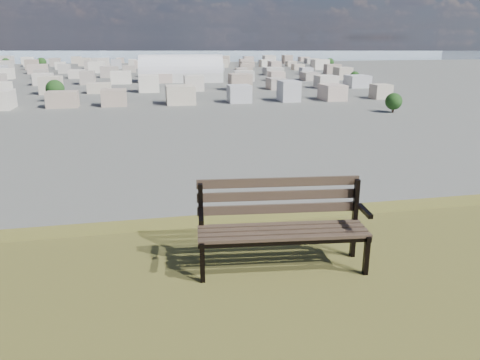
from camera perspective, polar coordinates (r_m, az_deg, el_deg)
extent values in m
cube|color=#463428|center=(4.31, 5.62, -7.08)|extent=(1.60, 0.25, 0.03)
cube|color=#463428|center=(4.40, 5.36, -6.52)|extent=(1.60, 0.25, 0.03)
cube|color=#463428|center=(4.50, 5.11, -5.98)|extent=(1.60, 0.25, 0.03)
cube|color=#463428|center=(4.60, 4.88, -5.47)|extent=(1.60, 0.25, 0.03)
cube|color=#463428|center=(4.61, 4.77, -3.50)|extent=(1.59, 0.21, 0.09)
cube|color=#463428|center=(4.59, 4.76, -1.89)|extent=(1.59, 0.21, 0.09)
cube|color=#463428|center=(4.57, 4.75, -0.27)|extent=(1.59, 0.21, 0.09)
cube|color=black|center=(4.30, -4.62, -9.96)|extent=(0.05, 0.06, 0.39)
cube|color=black|center=(4.56, -4.76, -5.39)|extent=(0.05, 0.06, 0.82)
cube|color=black|center=(4.39, -4.71, -6.94)|extent=(0.09, 0.45, 0.04)
cube|color=black|center=(4.27, -4.77, -4.45)|extent=(0.08, 0.32, 0.04)
cube|color=black|center=(4.57, 15.16, -8.84)|extent=(0.05, 0.06, 0.39)
cube|color=black|center=(4.82, 13.81, -4.61)|extent=(0.05, 0.06, 0.82)
cube|color=black|center=(4.66, 14.57, -6.03)|extent=(0.09, 0.45, 0.04)
cube|color=black|center=(4.54, 14.97, -3.66)|extent=(0.08, 0.32, 0.04)
cube|color=black|center=(4.32, 5.63, -7.62)|extent=(1.59, 0.21, 0.04)
cube|color=black|center=(4.62, 4.84, -5.89)|extent=(1.59, 0.21, 0.04)
cube|color=silver|center=(309.79, -7.14, 12.36)|extent=(54.44, 27.41, 5.83)
cylinder|color=white|center=(309.58, -7.16, 12.90)|extent=(54.44, 27.41, 22.14)
cube|color=#A6998E|center=(205.28, -21.33, 9.22)|extent=(11.00, 11.00, 7.00)
cube|color=#BEA697|center=(202.72, -14.56, 9.75)|extent=(11.00, 11.00, 7.00)
cube|color=#B1B1B6|center=(202.98, -7.68, 10.14)|extent=(11.00, 11.00, 7.00)
cube|color=#C2B49E|center=(206.05, -0.91, 10.39)|extent=(11.00, 11.00, 7.00)
cube|color=tan|center=(211.81, 5.59, 10.49)|extent=(11.00, 11.00, 7.00)
cube|color=beige|center=(220.06, 11.68, 10.47)|extent=(11.00, 11.00, 7.00)
cube|color=#B6AFA5|center=(230.52, 17.27, 10.34)|extent=(11.00, 11.00, 7.00)
cube|color=#B1B1B6|center=(256.33, -22.28, 10.45)|extent=(11.00, 11.00, 7.00)
cube|color=#C2B49E|center=(253.15, -16.85, 10.91)|extent=(11.00, 11.00, 7.00)
cube|color=tan|center=(252.22, -11.32, 11.28)|extent=(11.00, 11.00, 7.00)
cube|color=beige|center=(253.56, -5.79, 11.54)|extent=(11.00, 11.00, 7.00)
cube|color=#B6AFA5|center=(257.15, -0.35, 11.70)|extent=(11.00, 11.00, 7.00)
cube|color=silver|center=(262.89, 4.89, 11.76)|extent=(11.00, 11.00, 7.00)
cube|color=#A6998E|center=(270.64, 9.88, 11.72)|extent=(11.00, 11.00, 7.00)
cube|color=#BEA697|center=(280.24, 14.55, 11.61)|extent=(11.00, 11.00, 7.00)
cube|color=beige|center=(307.51, -22.91, 11.27)|extent=(11.00, 11.00, 7.00)
cube|color=#B6AFA5|center=(303.91, -18.39, 11.67)|extent=(11.00, 11.00, 7.00)
cube|color=silver|center=(302.18, -13.78, 12.02)|extent=(11.00, 11.00, 7.00)
cube|color=#A6998E|center=(302.35, -9.13, 12.28)|extent=(11.00, 11.00, 7.00)
cube|color=#BEA697|center=(304.43, -4.51, 12.47)|extent=(11.00, 11.00, 7.00)
cube|color=#B1B1B6|center=(308.36, 0.02, 12.58)|extent=(11.00, 11.00, 7.00)
cube|color=#C2B49E|center=(314.08, 4.42, 12.61)|extent=(11.00, 11.00, 7.00)
cube|color=tan|center=(321.49, 8.64, 12.57)|extent=(11.00, 11.00, 7.00)
cube|color=beige|center=(330.49, 12.64, 12.48)|extent=(11.00, 11.00, 7.00)
cube|color=#A6998E|center=(364.18, -27.13, 11.44)|extent=(11.00, 11.00, 7.00)
cube|color=#BEA697|center=(358.75, -23.37, 11.85)|extent=(11.00, 11.00, 7.00)
cube|color=#B1B1B6|center=(354.86, -19.50, 12.22)|extent=(11.00, 11.00, 7.00)
cube|color=#C2B49E|center=(352.57, -15.55, 12.53)|extent=(11.00, 11.00, 7.00)
cube|color=tan|center=(351.90, -11.56, 12.79)|extent=(11.00, 11.00, 7.00)
cube|color=beige|center=(352.86, -7.56, 12.99)|extent=(11.00, 11.00, 7.00)
cube|color=#B6AFA5|center=(355.45, -3.60, 13.13)|extent=(11.00, 11.00, 7.00)
cube|color=silver|center=(359.62, 0.29, 13.21)|extent=(11.00, 11.00, 7.00)
cube|color=#A6998E|center=(365.33, 4.08, 13.22)|extent=(11.00, 11.00, 7.00)
cube|color=#BEA697|center=(372.50, 7.73, 13.19)|extent=(11.00, 11.00, 7.00)
cube|color=#B1B1B6|center=(381.05, 11.23, 13.11)|extent=(11.00, 11.00, 7.00)
cube|color=beige|center=(415.49, -27.01, 11.92)|extent=(11.00, 11.00, 7.00)
cube|color=#B6AFA5|center=(410.04, -23.71, 12.29)|extent=(11.00, 11.00, 7.00)
cube|color=silver|center=(405.93, -20.33, 12.62)|extent=(11.00, 11.00, 7.00)
cube|color=#A6998E|center=(403.21, -16.88, 12.91)|extent=(11.00, 11.00, 7.00)
cube|color=#BEA697|center=(401.91, -13.38, 13.16)|extent=(11.00, 11.00, 7.00)
cube|color=#B1B1B6|center=(402.04, -9.88, 13.36)|extent=(11.00, 11.00, 7.00)
cube|color=#C2B49E|center=(403.60, -6.38, 13.52)|extent=(11.00, 11.00, 7.00)
cube|color=tan|center=(406.57, -2.91, 13.62)|extent=(11.00, 11.00, 7.00)
cube|color=beige|center=(410.93, 0.49, 13.68)|extent=(11.00, 11.00, 7.00)
cube|color=#B6AFA5|center=(416.63, 3.82, 13.69)|extent=(11.00, 11.00, 7.00)
cube|color=silver|center=(423.61, 7.04, 13.65)|extent=(11.00, 11.00, 7.00)
cube|color=#A6998E|center=(431.81, 10.15, 13.58)|extent=(11.00, 11.00, 7.00)
cube|color=#C2B49E|center=(466.83, -26.91, 12.30)|extent=(11.00, 11.00, 7.00)
cube|color=tan|center=(461.35, -23.98, 12.63)|extent=(11.00, 11.00, 7.00)
cube|color=beige|center=(457.08, -20.97, 12.93)|extent=(11.00, 11.00, 7.00)
cube|color=#B6AFA5|center=(454.03, -17.91, 13.20)|extent=(11.00, 11.00, 7.00)
cube|color=silver|center=(452.24, -14.81, 13.44)|extent=(11.00, 11.00, 7.00)
cube|color=#A6998E|center=(451.72, -11.69, 13.64)|extent=(11.00, 11.00, 7.00)
cube|color=#BEA697|center=(452.47, -8.56, 13.80)|extent=(11.00, 11.00, 7.00)
cube|color=#B1B1B6|center=(454.49, -5.45, 13.92)|extent=(11.00, 11.00, 7.00)
cube|color=#C2B49E|center=(457.77, -2.38, 14.00)|extent=(11.00, 11.00, 7.00)
cube|color=tan|center=(462.26, 0.65, 14.04)|extent=(11.00, 11.00, 7.00)
cube|color=beige|center=(467.95, 3.61, 14.05)|extent=(11.00, 11.00, 7.00)
cube|color=#B6AFA5|center=(474.78, 6.49, 14.02)|extent=(11.00, 11.00, 7.00)
cube|color=silver|center=(482.71, 9.29, 13.96)|extent=(11.00, 11.00, 7.00)
cube|color=#B1B1B6|center=(518.18, -26.84, 12.60)|extent=(11.00, 11.00, 7.00)
cube|color=#C2B49E|center=(512.69, -24.19, 12.90)|extent=(11.00, 11.00, 7.00)
cube|color=tan|center=(508.28, -21.49, 13.18)|extent=(11.00, 11.00, 7.00)
cube|color=beige|center=(504.97, -18.74, 13.43)|extent=(11.00, 11.00, 7.00)
cube|color=#B6AFA5|center=(502.79, -15.95, 13.65)|extent=(11.00, 11.00, 7.00)
cube|color=silver|center=(501.75, -13.14, 13.85)|extent=(11.00, 11.00, 7.00)
cube|color=#A6998E|center=(501.85, -10.33, 14.01)|extent=(11.00, 11.00, 7.00)
cube|color=#BEA697|center=(503.10, -7.51, 14.14)|extent=(11.00, 11.00, 7.00)
cube|color=#B1B1B6|center=(505.49, -4.71, 14.24)|extent=(11.00, 11.00, 7.00)
cube|color=#C2B49E|center=(509.00, -1.95, 14.30)|extent=(11.00, 11.00, 7.00)
cube|color=tan|center=(513.61, 0.78, 14.34)|extent=(11.00, 11.00, 7.00)
cube|color=beige|center=(519.29, 3.45, 14.34)|extent=(11.00, 11.00, 7.00)
cube|color=#B6AFA5|center=(526.00, 6.05, 14.31)|extent=(11.00, 11.00, 7.00)
cube|color=silver|center=(533.71, 8.59, 14.25)|extent=(11.00, 11.00, 7.00)
cube|color=#B1B1B6|center=(569.54, -26.78, 12.84)|extent=(11.00, 11.00, 7.00)
cube|color=#C2B49E|center=(564.04, -24.37, 13.12)|extent=(11.00, 11.00, 7.00)
cube|color=tan|center=(559.52, -21.91, 13.38)|extent=(11.00, 11.00, 7.00)
cube|color=beige|center=(556.00, -19.42, 13.61)|extent=(11.00, 11.00, 7.00)
cube|color=#B6AFA5|center=(553.50, -16.89, 13.83)|extent=(11.00, 11.00, 7.00)
cube|color=silver|center=(552.03, -14.34, 14.02)|extent=(11.00, 11.00, 7.00)
cube|color=#A6998E|center=(551.61, -11.77, 14.18)|extent=(11.00, 11.00, 7.00)
cube|color=#BEA697|center=(552.22, -9.21, 14.31)|extent=(11.00, 11.00, 7.00)
cube|color=#B1B1B6|center=(553.88, -6.65, 14.42)|extent=(11.00, 11.00, 7.00)
cube|color=#C2B49E|center=(556.57, -4.11, 14.50)|extent=(11.00, 11.00, 7.00)
cube|color=tan|center=(560.27, -1.60, 14.55)|extent=(11.00, 11.00, 7.00)
cube|color=beige|center=(564.97, 0.88, 14.58)|extent=(11.00, 11.00, 7.00)
cube|color=#B6AFA5|center=(570.64, 3.31, 14.57)|extent=(11.00, 11.00, 7.00)
cube|color=silver|center=(577.26, 5.69, 14.55)|extent=(11.00, 11.00, 7.00)
cube|color=#A6998E|center=(584.78, 8.01, 14.50)|extent=(11.00, 11.00, 7.00)
cylinder|color=#37231B|center=(187.43, 18.14, 8.14)|extent=(0.80, 0.80, 2.10)
sphere|color=#183512|center=(187.02, 18.23, 9.09)|extent=(6.30, 6.30, 6.30)
cylinder|color=#37231B|center=(225.78, -21.50, 9.26)|extent=(0.80, 0.80, 2.70)
sphere|color=#183512|center=(225.36, -21.61, 10.28)|extent=(8.10, 8.10, 8.10)
cylinder|color=#37231B|center=(311.72, 13.78, 11.69)|extent=(0.80, 0.80, 1.95)
sphere|color=#183512|center=(311.49, 13.82, 12.22)|extent=(5.85, 5.85, 5.85)
cylinder|color=#37231B|center=(406.72, -2.91, 13.29)|extent=(0.80, 0.80, 2.25)
sphere|color=#183512|center=(406.52, -2.91, 13.76)|extent=(6.75, 6.75, 6.75)
cylinder|color=#37231B|center=(470.09, -22.97, 12.54)|extent=(0.80, 0.80, 2.85)
sphere|color=#183512|center=(469.87, -23.03, 13.06)|extent=(8.55, 8.55, 8.55)
cylinder|color=#37231B|center=(517.79, -26.59, 12.37)|extent=(0.80, 0.80, 2.40)
sphere|color=#183512|center=(517.62, -26.64, 12.77)|extent=(7.20, 7.20, 7.20)
cylinder|color=#37231B|center=(305.15, -3.74, 12.04)|extent=(0.80, 0.80, 2.10)
sphere|color=#183512|center=(304.90, -3.75, 12.63)|extent=(6.30, 6.30, 6.30)
cylinder|color=#37231B|center=(455.67, 10.88, 13.43)|extent=(0.80, 0.80, 2.55)
sphere|color=#183512|center=(455.47, 10.90, 13.91)|extent=(7.65, 7.65, 7.65)
cube|color=#8297A5|center=(901.51, -11.91, 14.90)|extent=(2400.00, 700.00, 0.12)
cube|color=#9BAEC1|center=(1399.40, -5.64, 16.71)|extent=(700.00, 220.00, 45.00)
cube|color=#9BAEC1|center=(1572.70, 13.42, 16.64)|extent=(500.00, 220.00, 60.00)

